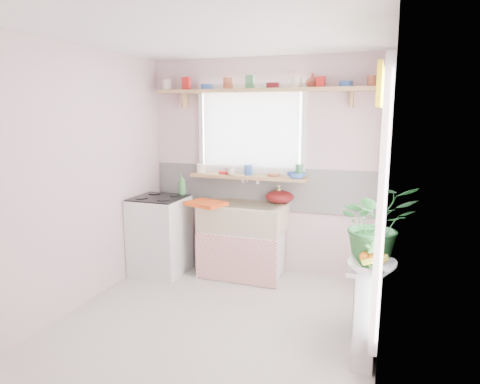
% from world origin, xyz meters
% --- Properties ---
extents(room, '(3.20, 3.20, 3.20)m').
position_xyz_m(room, '(0.66, 0.86, 1.37)').
color(room, beige).
rests_on(room, ground).
extents(sink_unit, '(0.95, 0.65, 1.11)m').
position_xyz_m(sink_unit, '(-0.15, 1.29, 0.43)').
color(sink_unit, white).
rests_on(sink_unit, ground).
extents(cooker, '(0.58, 0.58, 0.93)m').
position_xyz_m(cooker, '(-1.10, 1.05, 0.46)').
color(cooker, white).
rests_on(cooker, ground).
extents(radiator_ledge, '(0.22, 0.95, 0.78)m').
position_xyz_m(radiator_ledge, '(1.30, 0.20, 0.40)').
color(radiator_ledge, white).
rests_on(radiator_ledge, ground).
extents(windowsill, '(1.40, 0.22, 0.04)m').
position_xyz_m(windowsill, '(-0.15, 1.48, 1.14)').
color(windowsill, tan).
rests_on(windowsill, room).
extents(pine_shelf, '(2.52, 0.24, 0.04)m').
position_xyz_m(pine_shelf, '(0.00, 1.47, 2.12)').
color(pine_shelf, tan).
rests_on(pine_shelf, room).
extents(shelf_crockery, '(2.47, 0.11, 0.12)m').
position_xyz_m(shelf_crockery, '(-0.02, 1.47, 2.19)').
color(shelf_crockery, silver).
rests_on(shelf_crockery, pine_shelf).
extents(sill_crockery, '(1.35, 0.11, 0.12)m').
position_xyz_m(sill_crockery, '(-0.15, 1.48, 1.22)').
color(sill_crockery, silver).
rests_on(sill_crockery, windowsill).
extents(dish_tray, '(0.49, 0.43, 0.04)m').
position_xyz_m(dish_tray, '(-0.53, 1.10, 0.87)').
color(dish_tray, '#EA5014').
rests_on(dish_tray, sink_unit).
extents(colander, '(0.40, 0.40, 0.15)m').
position_xyz_m(colander, '(0.22, 1.50, 0.92)').
color(colander, '#601011').
rests_on(colander, sink_unit).
extents(jade_plant, '(0.68, 0.64, 0.61)m').
position_xyz_m(jade_plant, '(1.33, 0.01, 1.08)').
color(jade_plant, '#2B6D31').
rests_on(jade_plant, radiator_ledge).
extents(fruit_bowl, '(0.36, 0.36, 0.08)m').
position_xyz_m(fruit_bowl, '(1.33, -0.20, 0.82)').
color(fruit_bowl, silver).
rests_on(fruit_bowl, radiator_ledge).
extents(herb_pot, '(0.14, 0.12, 0.23)m').
position_xyz_m(herb_pot, '(1.33, -0.20, 0.89)').
color(herb_pot, '#3A712D').
rests_on(herb_pot, radiator_ledge).
extents(soap_bottle_sink, '(0.12, 0.12, 0.21)m').
position_xyz_m(soap_bottle_sink, '(0.22, 1.50, 0.95)').
color(soap_bottle_sink, '#CEE164').
rests_on(soap_bottle_sink, sink_unit).
extents(sill_cup, '(0.13, 0.13, 0.09)m').
position_xyz_m(sill_cup, '(-0.34, 1.42, 1.20)').
color(sill_cup, beige).
rests_on(sill_cup, windowsill).
extents(sill_bowl, '(0.25, 0.25, 0.06)m').
position_xyz_m(sill_bowl, '(0.43, 1.42, 1.19)').
color(sill_bowl, '#365FB2').
rests_on(sill_bowl, windowsill).
extents(shelf_vase, '(0.18, 0.18, 0.15)m').
position_xyz_m(shelf_vase, '(0.56, 1.53, 2.22)').
color(shelf_vase, '#973D2E').
rests_on(shelf_vase, pine_shelf).
extents(cooker_bottle, '(0.13, 0.13, 0.25)m').
position_xyz_m(cooker_bottle, '(-0.91, 1.27, 1.04)').
color(cooker_bottle, '#428545').
rests_on(cooker_bottle, cooker).
extents(fruit, '(0.20, 0.14, 0.10)m').
position_xyz_m(fruit, '(1.34, -0.19, 0.88)').
color(fruit, orange).
rests_on(fruit, fruit_bowl).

